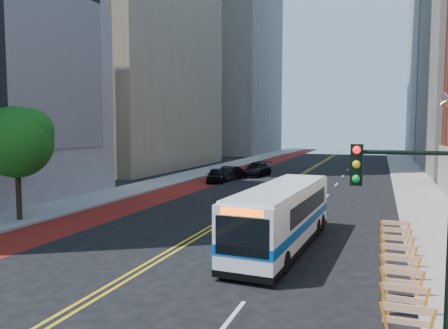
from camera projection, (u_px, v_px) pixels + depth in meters
name	position (u px, v px, depth m)	size (l,w,h in m)	color
ground	(130.00, 276.00, 16.53)	(160.00, 160.00, 0.00)	black
sidewalk_left	(182.00, 177.00, 48.70)	(4.00, 140.00, 0.15)	gray
sidewalk_right	(416.00, 187.00, 40.61)	(4.00, 140.00, 0.15)	gray
bus_lane_paint	(214.00, 179.00, 47.39)	(3.60, 140.00, 0.01)	#65100E
center_line_inner	(286.00, 182.00, 44.72)	(0.14, 140.00, 0.01)	gold
center_line_outer	(290.00, 182.00, 44.60)	(0.14, 140.00, 0.01)	gold
lane_dashes	(343.00, 176.00, 50.54)	(0.14, 98.20, 0.01)	silver
midrise_left_far	(225.00, 4.00, 95.00)	(20.00, 26.00, 65.00)	slate
construction_barriers	(399.00, 258.00, 16.45)	(1.42, 10.91, 1.00)	orange
street_tree	(18.00, 139.00, 25.57)	(4.20, 4.20, 6.70)	black
traffic_signal	(407.00, 212.00, 9.75)	(2.21, 0.34, 5.07)	black
transit_bus	(283.00, 215.00, 20.31)	(2.90, 10.75, 2.92)	silver
car_a	(216.00, 175.00, 44.80)	(1.71, 4.25, 1.45)	black
car_b	(228.00, 173.00, 46.68)	(1.53, 4.39, 1.45)	black
car_c	(257.00, 169.00, 50.44)	(2.21, 5.44, 1.58)	black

